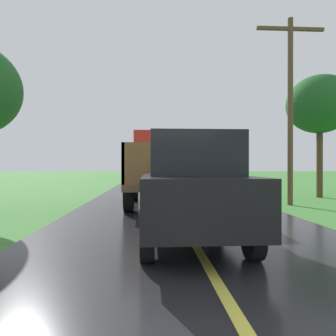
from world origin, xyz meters
TOP-DOWN VIEW (x-y plane):
  - banana_truck_near at (-0.38, 12.19)m, footprint 2.38×5.82m
  - utility_pole_roadside at (4.49, 11.79)m, footprint 2.59×0.20m
  - roadside_tree_near_left at (7.21, 14.51)m, footprint 3.03×3.03m
  - following_car at (-0.06, 6.20)m, footprint 1.74×4.10m

SIDE VIEW (x-z plane):
  - following_car at x=-0.06m, z-range 0.11..2.03m
  - banana_truck_near at x=-0.38m, z-range 0.08..2.88m
  - utility_pole_roadside at x=4.49m, z-range 0.36..7.41m
  - roadside_tree_near_left at x=7.21m, z-range 1.49..7.26m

